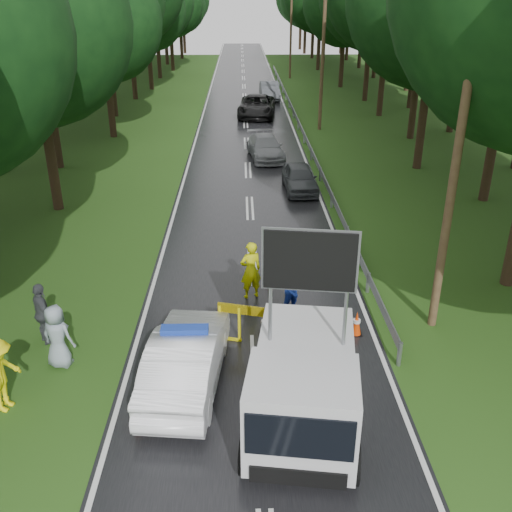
{
  "coord_description": "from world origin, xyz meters",
  "views": [
    {
      "loc": [
        -0.37,
        -12.25,
        8.94
      ],
      "look_at": [
        0.07,
        4.11,
        1.3
      ],
      "focal_mm": 40.0,
      "sensor_mm": 36.0,
      "label": 1
    }
  ],
  "objects_px": {
    "work_truck": "(304,384)",
    "civilian": "(294,290)",
    "barrier": "(269,318)",
    "police_sedan": "(186,359)",
    "queue_car_fourth": "(270,91)",
    "queue_car_second": "(265,147)",
    "queue_car_first": "(300,178)",
    "officer": "(251,270)",
    "queue_car_third": "(257,106)"
  },
  "relations": [
    {
      "from": "barrier",
      "to": "officer",
      "type": "relative_size",
      "value": 1.45
    },
    {
      "from": "queue_car_first",
      "to": "queue_car_third",
      "type": "height_order",
      "value": "queue_car_third"
    },
    {
      "from": "police_sedan",
      "to": "officer",
      "type": "height_order",
      "value": "officer"
    },
    {
      "from": "work_truck",
      "to": "barrier",
      "type": "relative_size",
      "value": 1.98
    },
    {
      "from": "officer",
      "to": "queue_car_third",
      "type": "bearing_deg",
      "value": -113.57
    },
    {
      "from": "police_sedan",
      "to": "officer",
      "type": "relative_size",
      "value": 2.46
    },
    {
      "from": "queue_car_second",
      "to": "queue_car_fourth",
      "type": "xyz_separation_m",
      "value": [
        1.2,
        19.91,
        0.12
      ]
    },
    {
      "from": "barrier",
      "to": "queue_car_second",
      "type": "bearing_deg",
      "value": 103.1
    },
    {
      "from": "civilian",
      "to": "officer",
      "type": "bearing_deg",
      "value": 113.02
    },
    {
      "from": "police_sedan",
      "to": "civilian",
      "type": "relative_size",
      "value": 2.94
    },
    {
      "from": "police_sedan",
      "to": "barrier",
      "type": "xyz_separation_m",
      "value": [
        2.09,
        1.64,
        0.14
      ]
    },
    {
      "from": "work_truck",
      "to": "queue_car_second",
      "type": "xyz_separation_m",
      "value": [
        0.11,
        22.64,
        -0.49
      ]
    },
    {
      "from": "civilian",
      "to": "queue_car_fourth",
      "type": "bearing_deg",
      "value": 59.94
    },
    {
      "from": "work_truck",
      "to": "queue_car_second",
      "type": "relative_size",
      "value": 1.23
    },
    {
      "from": "work_truck",
      "to": "queue_car_third",
      "type": "relative_size",
      "value": 0.95
    },
    {
      "from": "officer",
      "to": "queue_car_first",
      "type": "distance_m",
      "value": 11.0
    },
    {
      "from": "work_truck",
      "to": "queue_car_fourth",
      "type": "xyz_separation_m",
      "value": [
        1.31,
        42.55,
        -0.37
      ]
    },
    {
      "from": "police_sedan",
      "to": "queue_car_second",
      "type": "relative_size",
      "value": 1.06
    },
    {
      "from": "police_sedan",
      "to": "work_truck",
      "type": "xyz_separation_m",
      "value": [
        2.71,
        -1.54,
        0.38
      ]
    },
    {
      "from": "queue_car_first",
      "to": "queue_car_fourth",
      "type": "height_order",
      "value": "queue_car_fourth"
    },
    {
      "from": "queue_car_second",
      "to": "queue_car_third",
      "type": "relative_size",
      "value": 0.77
    },
    {
      "from": "barrier",
      "to": "queue_car_fourth",
      "type": "relative_size",
      "value": 0.6
    },
    {
      "from": "police_sedan",
      "to": "queue_car_fourth",
      "type": "bearing_deg",
      "value": -89.77
    },
    {
      "from": "officer",
      "to": "civilian",
      "type": "distance_m",
      "value": 1.66
    },
    {
      "from": "queue_car_second",
      "to": "officer",
      "type": "bearing_deg",
      "value": -100.96
    },
    {
      "from": "civilian",
      "to": "queue_car_fourth",
      "type": "xyz_separation_m",
      "value": [
        1.07,
        37.62,
        -0.04
      ]
    },
    {
      "from": "civilian",
      "to": "police_sedan",
      "type": "bearing_deg",
      "value": -159.51
    },
    {
      "from": "queue_car_third",
      "to": "queue_car_second",
      "type": "bearing_deg",
      "value": -84.1
    },
    {
      "from": "work_truck",
      "to": "queue_car_fourth",
      "type": "distance_m",
      "value": 42.57
    },
    {
      "from": "queue_car_fourth",
      "to": "work_truck",
      "type": "bearing_deg",
      "value": -93.78
    },
    {
      "from": "police_sedan",
      "to": "queue_car_third",
      "type": "relative_size",
      "value": 0.81
    },
    {
      "from": "queue_car_first",
      "to": "queue_car_second",
      "type": "relative_size",
      "value": 0.84
    },
    {
      "from": "barrier",
      "to": "queue_car_second",
      "type": "height_order",
      "value": "queue_car_second"
    },
    {
      "from": "officer",
      "to": "queue_car_first",
      "type": "bearing_deg",
      "value": -125.2
    },
    {
      "from": "work_truck",
      "to": "queue_car_first",
      "type": "distance_m",
      "value": 16.71
    },
    {
      "from": "civilian",
      "to": "queue_car_second",
      "type": "bearing_deg",
      "value": 61.99
    },
    {
      "from": "civilian",
      "to": "queue_car_first",
      "type": "relative_size",
      "value": 0.43
    },
    {
      "from": "police_sedan",
      "to": "barrier",
      "type": "distance_m",
      "value": 2.66
    },
    {
      "from": "police_sedan",
      "to": "queue_car_fourth",
      "type": "distance_m",
      "value": 41.21
    },
    {
      "from": "queue_car_first",
      "to": "officer",
      "type": "bearing_deg",
      "value": -105.99
    },
    {
      "from": "police_sedan",
      "to": "officer",
      "type": "xyz_separation_m",
      "value": [
        1.66,
        4.42,
        0.2
      ]
    },
    {
      "from": "officer",
      "to": "queue_car_third",
      "type": "relative_size",
      "value": 0.33
    },
    {
      "from": "queue_car_fourth",
      "to": "barrier",
      "type": "bearing_deg",
      "value": -94.81
    },
    {
      "from": "queue_car_third",
      "to": "civilian",
      "type": "bearing_deg",
      "value": -84.33
    },
    {
      "from": "barrier",
      "to": "work_truck",
      "type": "bearing_deg",
      "value": -63.86
    },
    {
      "from": "barrier",
      "to": "police_sedan",
      "type": "bearing_deg",
      "value": -126.73
    },
    {
      "from": "work_truck",
      "to": "civilian",
      "type": "bearing_deg",
      "value": 95.41
    },
    {
      "from": "police_sedan",
      "to": "queue_car_fourth",
      "type": "height_order",
      "value": "police_sedan"
    },
    {
      "from": "barrier",
      "to": "civilian",
      "type": "xyz_separation_m",
      "value": [
        0.86,
        1.75,
        -0.09
      ]
    },
    {
      "from": "work_truck",
      "to": "queue_car_second",
      "type": "distance_m",
      "value": 22.64
    }
  ]
}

